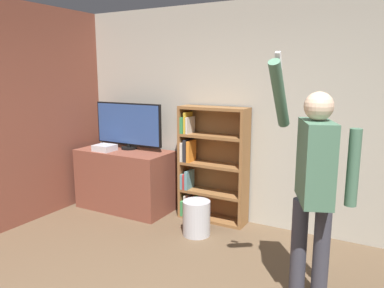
% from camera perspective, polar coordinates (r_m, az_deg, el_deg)
% --- Properties ---
extents(wall_back, '(6.92, 0.09, 2.70)m').
position_cam_1_polar(wall_back, '(4.59, 9.56, 4.25)').
color(wall_back, '#B2AD9E').
rests_on(wall_back, ground_plane).
extents(wall_side_brick, '(0.06, 4.28, 2.70)m').
position_cam_1_polar(wall_side_brick, '(4.99, -24.74, 3.92)').
color(wall_side_brick, brown).
rests_on(wall_side_brick, ground_plane).
extents(tv_ledge, '(1.30, 0.62, 0.82)m').
position_cam_1_polar(tv_ledge, '(5.27, -10.16, -5.35)').
color(tv_ledge, brown).
rests_on(tv_ledge, ground_plane).
extents(television, '(1.06, 0.22, 0.64)m').
position_cam_1_polar(television, '(5.20, -9.68, 2.83)').
color(television, black).
rests_on(television, tv_ledge).
extents(game_console, '(0.26, 0.24, 0.08)m').
position_cam_1_polar(game_console, '(5.18, -13.16, -0.57)').
color(game_console, silver).
rests_on(game_console, tv_ledge).
extents(bookshelf, '(0.88, 0.28, 1.46)m').
position_cam_1_polar(bookshelf, '(4.75, 2.46, -3.42)').
color(bookshelf, brown).
rests_on(bookshelf, ground_plane).
extents(person, '(0.64, 0.60, 2.02)m').
position_cam_1_polar(person, '(3.10, 18.13, -4.76)').
color(person, '#383842').
rests_on(person, ground_plane).
extents(waste_bin, '(0.32, 0.32, 0.41)m').
position_cam_1_polar(waste_bin, '(4.43, 0.69, -11.19)').
color(waste_bin, '#B7B7BC').
rests_on(waste_bin, ground_plane).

